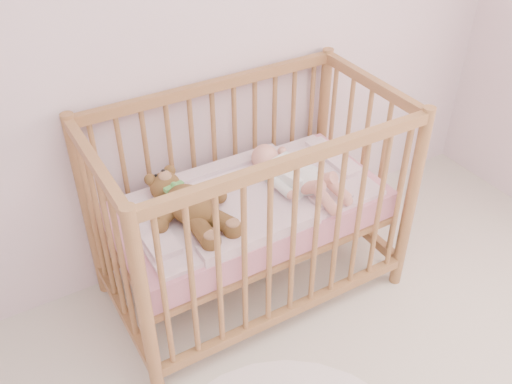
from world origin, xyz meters
TOP-DOWN VIEW (x-y plane):
  - wall_back at (0.00, 2.00)m, footprint 4.00×0.02m
  - crib at (0.26, 1.60)m, footprint 1.36×0.76m
  - mattress at (0.26, 1.60)m, footprint 1.22×0.62m
  - blanket at (0.26, 1.60)m, footprint 1.10×0.58m
  - baby at (0.46, 1.58)m, footprint 0.42×0.63m
  - teddy_bear at (-0.04, 1.58)m, footprint 0.48×0.61m

SIDE VIEW (x-z plane):
  - mattress at x=0.26m, z-range 0.42..0.55m
  - crib at x=0.26m, z-range 0.00..1.00m
  - blanket at x=0.26m, z-range 0.53..0.59m
  - baby at x=0.46m, z-range 0.57..0.70m
  - teddy_bear at x=-0.04m, z-range 0.57..0.72m
  - wall_back at x=0.00m, z-range 0.00..2.70m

